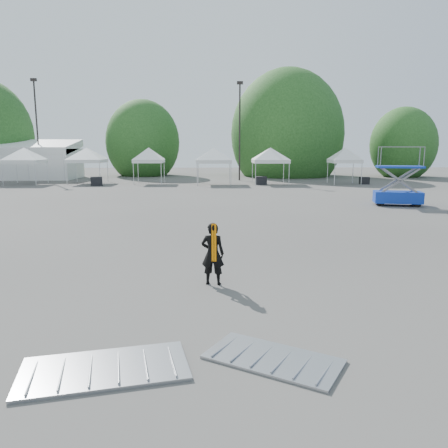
{
  "coord_description": "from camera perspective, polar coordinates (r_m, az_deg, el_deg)",
  "views": [
    {
      "loc": [
        0.19,
        -12.92,
        3.39
      ],
      "look_at": [
        0.51,
        -1.12,
        1.3
      ],
      "focal_mm": 35.0,
      "sensor_mm": 36.0,
      "label": 1
    }
  ],
  "objects": [
    {
      "name": "tent_b",
      "position": [
        44.14,
        -24.67,
        8.71
      ],
      "size": [
        4.37,
        4.37,
        3.88
      ],
      "color": "silver",
      "rests_on": "ground"
    },
    {
      "name": "tree_mid_w",
      "position": [
        53.55,
        -10.54,
        10.45
      ],
      "size": [
        4.16,
        4.16,
        6.33
      ],
      "color": "#382314",
      "rests_on": "ground"
    },
    {
      "name": "crate_west",
      "position": [
        40.31,
        -16.31,
        5.37
      ],
      "size": [
        1.15,
        0.98,
        0.77
      ],
      "primitive_type": "cube",
      "rotation": [
        0.0,
        0.0,
        0.23
      ],
      "color": "black",
      "rests_on": "ground"
    },
    {
      "name": "tree_mid_e",
      "position": [
        52.68,
        8.23,
        11.52
      ],
      "size": [
        5.12,
        5.12,
        7.79
      ],
      "color": "#382314",
      "rests_on": "ground"
    },
    {
      "name": "ground",
      "position": [
        13.36,
        -2.33,
        -4.67
      ],
      "size": [
        120.0,
        120.0,
        0.0
      ],
      "primitive_type": "plane",
      "color": "#474442",
      "rests_on": "ground"
    },
    {
      "name": "tent_d",
      "position": [
        41.61,
        -9.81,
        9.44
      ],
      "size": [
        3.83,
        3.83,
        3.88
      ],
      "color": "silver",
      "rests_on": "ground"
    },
    {
      "name": "tent_g",
      "position": [
        42.06,
        15.54,
        9.23
      ],
      "size": [
        3.74,
        3.74,
        3.88
      ],
      "color": "silver",
      "rests_on": "ground"
    },
    {
      "name": "light_pole_east",
      "position": [
        45.06,
        2.06,
        12.74
      ],
      "size": [
        0.6,
        0.25,
        9.8
      ],
      "color": "black",
      "rests_on": "ground"
    },
    {
      "name": "tent_f",
      "position": [
        40.84,
        6.09,
        9.52
      ],
      "size": [
        4.54,
        4.54,
        3.88
      ],
      "color": "silver",
      "rests_on": "ground"
    },
    {
      "name": "crate_mid",
      "position": [
        39.91,
        4.87,
        5.68
      ],
      "size": [
        0.99,
        0.78,
        0.75
      ],
      "primitive_type": "cube",
      "rotation": [
        0.0,
        0.0,
        0.02
      ],
      "color": "black",
      "rests_on": "ground"
    },
    {
      "name": "tree_far_e",
      "position": [
        54.48,
        22.36,
        9.55
      ],
      "size": [
        3.84,
        3.84,
        5.84
      ],
      "color": "#382314",
      "rests_on": "ground"
    },
    {
      "name": "barrier_left",
      "position": [
        7.28,
        -15.31,
        -17.73
      ],
      "size": [
        2.73,
        1.77,
        0.08
      ],
      "rotation": [
        0.0,
        0.0,
        0.22
      ],
      "color": "#9B9EA3",
      "rests_on": "ground"
    },
    {
      "name": "man",
      "position": [
        10.81,
        -1.49,
        -3.89
      ],
      "size": [
        0.62,
        0.46,
        1.57
      ],
      "rotation": [
        0.0,
        0.0,
        2.99
      ],
      "color": "black",
      "rests_on": "ground"
    },
    {
      "name": "light_pole_west",
      "position": [
        50.38,
        -23.27,
        11.95
      ],
      "size": [
        0.6,
        0.25,
        10.3
      ],
      "color": "black",
      "rests_on": "ground"
    },
    {
      "name": "barrier_mid",
      "position": [
        7.39,
        6.42,
        -17.05
      ],
      "size": [
        2.36,
        2.0,
        0.07
      ],
      "rotation": [
        0.0,
        0.0,
        -0.55
      ],
      "color": "#9B9EA3",
      "rests_on": "ground"
    },
    {
      "name": "crate_east",
      "position": [
        42.43,
        17.86,
        5.42
      ],
      "size": [
        0.9,
        0.73,
        0.65
      ],
      "primitive_type": "cube",
      "rotation": [
        0.0,
        0.0,
        -0.1
      ],
      "color": "black",
      "rests_on": "ground"
    },
    {
      "name": "tent_e",
      "position": [
        40.22,
        -1.33,
        9.57
      ],
      "size": [
        4.51,
        4.51,
        3.88
      ],
      "color": "silver",
      "rests_on": "ground"
    },
    {
      "name": "tent_c",
      "position": [
        43.44,
        -17.5,
        9.15
      ],
      "size": [
        4.56,
        4.56,
        3.88
      ],
      "color": "silver",
      "rests_on": "ground"
    },
    {
      "name": "marquee",
      "position": [
        52.82,
        -26.65,
        7.45
      ],
      "size": [
        15.0,
        6.25,
        4.23
      ],
      "color": "white",
      "rests_on": "ground"
    },
    {
      "name": "scissor_lift",
      "position": [
        27.4,
        21.9,
        5.83
      ],
      "size": [
        2.87,
        1.88,
        3.41
      ],
      "rotation": [
        0.0,
        0.0,
        -0.23
      ],
      "color": "#0C469D",
      "rests_on": "ground"
    }
  ]
}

